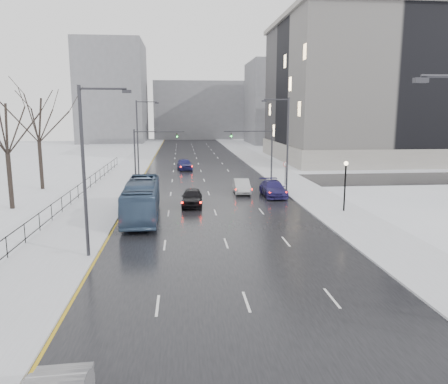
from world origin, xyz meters
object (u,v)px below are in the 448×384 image
object	(u,v)px
sedan_right_far	(273,188)
sedan_center_far	(185,164)
lamppost_r_mid	(345,179)
bus	(142,199)
tree_park_d	(13,210)
tree_park_e	(43,190)
mast_signal_right	(263,148)
streetlight_r_mid	(286,140)
streetlight_l_near	(87,164)
sedan_center_near	(192,197)
streetlight_l_far	(139,135)
no_uturn_sign	(285,166)
mast_signal_left	(144,149)
sedan_right_near	(242,186)

from	to	relation	value
sedan_right_far	sedan_center_far	distance (m)	23.52
lamppost_r_mid	bus	distance (m)	17.13
tree_park_d	lamppost_r_mid	bearing A→B (deg)	-7.91
tree_park_e	mast_signal_right	bearing A→B (deg)	8.90
streetlight_r_mid	streetlight_l_near	bearing A→B (deg)	-129.24
tree_park_d	sedan_center_far	xyz separation A→B (m)	(15.45, 25.61, 0.87)
tree_park_e	sedan_right_far	world-z (taller)	tree_park_e
streetlight_l_near	sedan_center_near	bearing A→B (deg)	65.84
streetlight_l_far	bus	xyz separation A→B (m)	(2.10, -22.28, -4.06)
no_uturn_sign	sedan_center_far	size ratio (longest dim) A/B	0.55
no_uturn_sign	tree_park_d	bearing A→B (deg)	-159.68
tree_park_e	mast_signal_right	xyz separation A→B (m)	(25.53, 4.00, 4.11)
bus	sedan_center_near	bearing A→B (deg)	44.11
tree_park_d	mast_signal_right	bearing A→B (deg)	29.12
tree_park_e	streetlight_l_far	size ratio (longest dim) A/B	1.35
streetlight_r_mid	sedan_right_far	bearing A→B (deg)	-127.71
tree_park_d	streetlight_l_far	size ratio (longest dim) A/B	1.25
mast_signal_left	sedan_center_near	size ratio (longest dim) A/B	1.41
mast_signal_left	sedan_right_near	distance (m)	13.95
streetlight_l_far	sedan_right_far	xyz separation A→B (m)	(14.64, -14.19, -4.79)
no_uturn_sign	sedan_right_far	size ratio (longest dim) A/B	0.50
streetlight_r_mid	no_uturn_sign	world-z (taller)	streetlight_r_mid
sedan_center_far	lamppost_r_mid	bearing A→B (deg)	-71.81
tree_park_d	mast_signal_right	distance (m)	29.05
tree_park_d	streetlight_l_near	distance (m)	17.90
tree_park_d	streetlight_l_near	world-z (taller)	streetlight_l_near
lamppost_r_mid	mast_signal_right	size ratio (longest dim) A/B	0.66
streetlight_r_mid	streetlight_l_far	xyz separation A→B (m)	(-16.33, 12.00, 0.00)
bus	mast_signal_left	bearing A→B (deg)	92.56
streetlight_l_near	bus	bearing A→B (deg)	77.81
streetlight_l_far	no_uturn_sign	size ratio (longest dim) A/B	3.70
lamppost_r_mid	sedan_center_far	distance (m)	32.55
mast_signal_left	bus	bearing A→B (deg)	-86.06
lamppost_r_mid	tree_park_d	bearing A→B (deg)	172.09
streetlight_r_mid	tree_park_d	bearing A→B (deg)	-166.99
tree_park_e	streetlight_l_far	bearing A→B (deg)	38.57
tree_park_d	streetlight_r_mid	world-z (taller)	streetlight_r_mid
streetlight_l_near	no_uturn_sign	xyz separation A→B (m)	(17.37, 24.00, -3.32)
streetlight_r_mid	lamppost_r_mid	size ratio (longest dim) A/B	2.34
sedan_right_near	sedan_right_far	xyz separation A→B (m)	(2.97, -2.04, 0.04)
sedan_center_far	streetlight_l_near	bearing A→B (deg)	-104.44
streetlight_r_mid	bus	xyz separation A→B (m)	(-14.23, -10.28, -4.06)
mast_signal_right	bus	size ratio (longest dim) A/B	0.60
sedan_right_far	tree_park_e	bearing A→B (deg)	165.50
streetlight_r_mid	sedan_right_near	distance (m)	6.72
no_uturn_sign	sedan_right_far	xyz separation A→B (m)	(-2.73, -6.19, -1.47)
sedan_right_near	streetlight_r_mid	bearing A→B (deg)	3.63
sedan_right_near	sedan_center_near	bearing A→B (deg)	-130.73
streetlight_l_far	sedan_right_near	size ratio (longest dim) A/B	2.21
streetlight_l_far	sedan_right_near	world-z (taller)	streetlight_l_far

